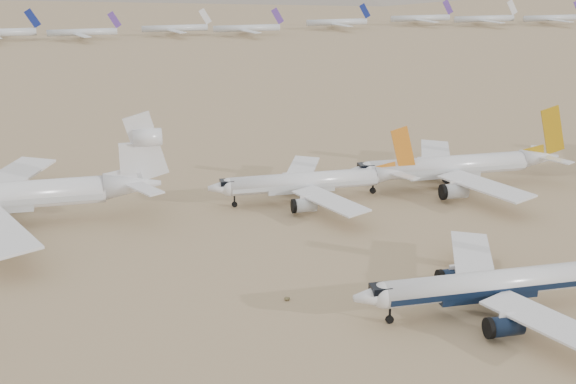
% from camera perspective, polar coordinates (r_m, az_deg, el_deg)
% --- Properties ---
extents(ground, '(7000.00, 7000.00, 0.00)m').
position_cam_1_polar(ground, '(132.19, 14.51, -8.80)').
color(ground, '#987A58').
rests_on(ground, ground).
extents(main_airliner, '(48.72, 47.59, 17.19)m').
position_cam_1_polar(main_airliner, '(133.60, 15.13, -6.29)').
color(main_airliner, white).
rests_on(main_airliner, ground).
extents(row2_gold_tail, '(52.02, 50.87, 18.52)m').
position_cam_1_polar(row2_gold_tail, '(192.27, 11.87, 1.82)').
color(row2_gold_tail, white).
rests_on(row2_gold_tail, ground).
extents(row2_orange_tail, '(45.21, 44.23, 16.13)m').
position_cam_1_polar(row2_orange_tail, '(179.00, 1.77, 0.74)').
color(row2_orange_tail, white).
rests_on(row2_orange_tail, ground).
extents(row2_white_trijet, '(64.18, 62.72, 22.74)m').
position_cam_1_polar(row2_white_trijet, '(173.30, -19.56, -0.27)').
color(row2_white_trijet, white).
rests_on(row2_white_trijet, ground).
extents(distant_storage_row, '(620.56, 60.57, 14.26)m').
position_cam_1_polar(distant_storage_row, '(460.68, -1.32, 11.79)').
color(distant_storage_row, silver).
rests_on(distant_storage_row, ground).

